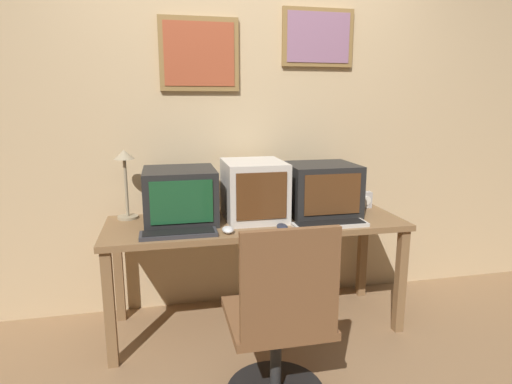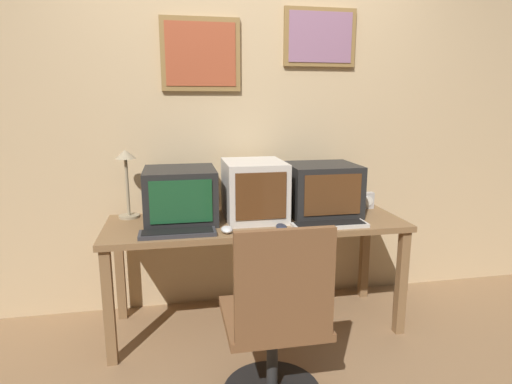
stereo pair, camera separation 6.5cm
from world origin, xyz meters
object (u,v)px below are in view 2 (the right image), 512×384
(keyboard_main, at_px, (178,233))
(desk_clock, at_px, (367,200))
(monitor_center, at_px, (253,190))
(keyboard_side, at_px, (330,225))
(mouse_far_corner, at_px, (281,227))
(desk_lamp, at_px, (126,171))
(monitor_right, at_px, (322,189))
(mouse_near_keyboard, at_px, (227,229))
(office_chair, at_px, (276,331))
(monitor_left, at_px, (180,195))

(keyboard_main, distance_m, desk_clock, 1.36)
(monitor_center, distance_m, desk_clock, 0.84)
(keyboard_side, height_order, desk_clock, desk_clock)
(mouse_far_corner, xyz_separation_m, desk_lamp, (-0.89, 0.45, 0.29))
(monitor_right, height_order, mouse_near_keyboard, monitor_right)
(mouse_far_corner, distance_m, office_chair, 0.65)
(keyboard_main, bearing_deg, monitor_center, 29.57)
(keyboard_main, height_order, mouse_far_corner, mouse_far_corner)
(keyboard_side, xyz_separation_m, mouse_far_corner, (-0.30, -0.01, 0.00))
(keyboard_main, xyz_separation_m, mouse_far_corner, (0.59, -0.02, 0.00))
(monitor_center, distance_m, office_chair, 0.97)
(monitor_center, bearing_deg, mouse_near_keyboard, -126.71)
(mouse_far_corner, bearing_deg, desk_clock, 28.59)
(mouse_near_keyboard, distance_m, desk_lamp, 0.78)
(office_chair, bearing_deg, monitor_center, 86.71)
(monitor_center, height_order, keyboard_side, monitor_center)
(monitor_left, distance_m, monitor_center, 0.46)
(monitor_right, distance_m, keyboard_side, 0.34)
(keyboard_main, relative_size, desk_lamp, 0.97)
(monitor_left, relative_size, monitor_right, 0.98)
(keyboard_main, relative_size, mouse_far_corner, 3.78)
(mouse_near_keyboard, height_order, desk_clock, desk_clock)
(keyboard_main, bearing_deg, mouse_near_keyboard, -0.38)
(mouse_near_keyboard, relative_size, desk_lamp, 0.24)
(monitor_right, height_order, keyboard_side, monitor_right)
(desk_clock, bearing_deg, monitor_right, -167.13)
(monitor_left, distance_m, desk_clock, 1.28)
(keyboard_main, xyz_separation_m, desk_lamp, (-0.30, 0.44, 0.29))
(mouse_far_corner, relative_size, office_chair, 0.12)
(desk_clock, bearing_deg, mouse_far_corner, -151.41)
(monitor_left, relative_size, keyboard_main, 1.02)
(mouse_near_keyboard, bearing_deg, desk_clock, 19.99)
(keyboard_side, distance_m, desk_clock, 0.56)
(monitor_left, height_order, desk_clock, monitor_left)
(monitor_right, distance_m, desk_clock, 0.39)
(monitor_right, bearing_deg, desk_lamp, 173.27)
(monitor_left, relative_size, desk_clock, 3.87)
(monitor_right, bearing_deg, office_chair, -121.07)
(monitor_right, bearing_deg, mouse_near_keyboard, -156.36)
(monitor_center, bearing_deg, keyboard_side, -34.50)
(desk_clock, height_order, desk_lamp, desk_lamp)
(desk_lamp, bearing_deg, monitor_center, -11.72)
(monitor_left, xyz_separation_m, mouse_far_corner, (0.57, -0.32, -0.15))
(desk_clock, bearing_deg, mouse_near_keyboard, -160.01)
(keyboard_side, distance_m, desk_lamp, 1.31)
(monitor_center, relative_size, monitor_right, 1.00)
(monitor_right, bearing_deg, keyboard_main, -162.92)
(monitor_left, bearing_deg, desk_lamp, 157.64)
(mouse_near_keyboard, xyz_separation_m, mouse_far_corner, (0.32, -0.01, -0.00))
(monitor_center, bearing_deg, monitor_right, 1.98)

